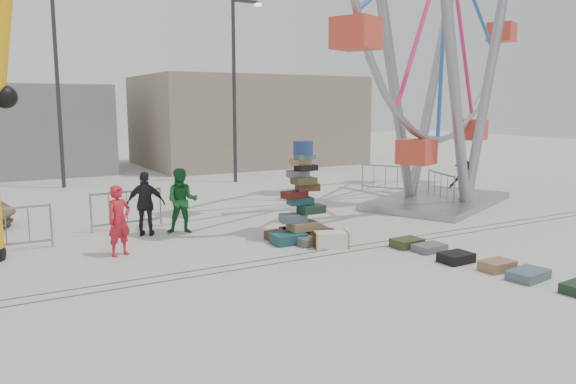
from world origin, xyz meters
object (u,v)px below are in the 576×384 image
barricade_dummy_c (127,209)px  pedestrian_red (119,221)px  lamp_post_left (60,79)px  lamp_post_right (236,81)px  pedestrian_grey (462,182)px  suitcase_tower (302,213)px  pedestrian_green (182,201)px  barricade_wheel_front (441,188)px  barricade_wheel_back (385,178)px  pedestrian_black (146,204)px  steamer_trunk (331,240)px  barricade_dummy_b (6,229)px

barricade_dummy_c → pedestrian_red: (-0.87, -2.82, 0.28)m
lamp_post_left → lamp_post_right: bearing=-15.9°
lamp_post_right → pedestrian_grey: lamp_post_right is taller
lamp_post_left → suitcase_tower: 13.91m
lamp_post_left → pedestrian_green: (1.45, -10.51, -3.59)m
barricade_dummy_c → barricade_wheel_front: bearing=-12.8°
barricade_wheel_back → pedestrian_black: (-10.34, -2.63, 0.31)m
lamp_post_right → pedestrian_grey: size_ratio=5.15×
steamer_trunk → barricade_wheel_front: size_ratio=0.42×
barricade_dummy_b → pedestrian_red: pedestrian_red is taller
pedestrian_green → pedestrian_red: bearing=-120.4°
pedestrian_red → lamp_post_right: bearing=30.9°
suitcase_tower → barricade_wheel_front: size_ratio=1.29×
suitcase_tower → barricade_dummy_b: suitcase_tower is taller
steamer_trunk → barricade_wheel_back: size_ratio=0.42×
barricade_dummy_b → pedestrian_grey: pedestrian_grey is taller
barricade_dummy_b → pedestrian_red: (2.27, -1.68, 0.28)m
lamp_post_right → suitcase_tower: lamp_post_right is taller
lamp_post_right → pedestrian_red: 13.07m
barricade_wheel_back → pedestrian_grey: pedestrian_grey is taller
lamp_post_right → pedestrian_green: size_ratio=4.50×
barricade_dummy_c → barricade_wheel_back: bearing=2.5°
lamp_post_left → pedestrian_green: lamp_post_left is taller
pedestrian_black → pedestrian_green: bearing=-165.3°
suitcase_tower → pedestrian_green: (-2.39, 2.32, 0.17)m
barricade_dummy_b → lamp_post_left: bearing=77.1°
lamp_post_right → pedestrian_green: 10.78m
barricade_wheel_front → pedestrian_black: bearing=107.6°
pedestrian_red → pedestrian_grey: (12.08, 0.90, -0.05)m
pedestrian_green → barricade_wheel_front: bearing=23.2°
lamp_post_right → pedestrian_black: lamp_post_right is taller
lamp_post_right → lamp_post_left: bearing=164.1°
lamp_post_left → pedestrian_red: lamp_post_left is taller
barricade_wheel_front → suitcase_tower: bearing=126.5°
pedestrian_red → suitcase_tower: bearing=-32.6°
pedestrian_green → lamp_post_left: bearing=121.3°
barricade_wheel_back → pedestrian_red: size_ratio=1.21×
barricade_dummy_c → pedestrian_green: pedestrian_green is taller
pedestrian_black → barricade_wheel_front: bearing=-155.2°
lamp_post_left → pedestrian_green: 11.20m
lamp_post_right → barricade_dummy_b: lamp_post_right is taller
steamer_trunk → pedestrian_grey: size_ratio=0.53×
barricade_wheel_front → barricade_dummy_b: bearing=107.9°
barricade_dummy_b → barricade_wheel_back: same height
lamp_post_left → barricade_dummy_b: (-2.86, -10.32, -3.93)m
lamp_post_right → barricade_dummy_c: 10.59m
pedestrian_red → pedestrian_grey: bearing=-17.7°
lamp_post_right → barricade_dummy_b: 13.49m
suitcase_tower → barricade_dummy_b: 7.16m
lamp_post_right → pedestrian_green: lamp_post_right is taller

